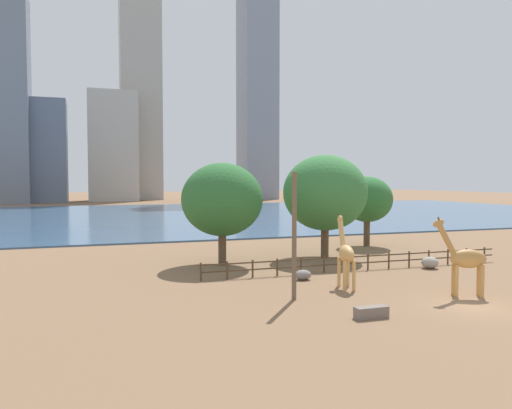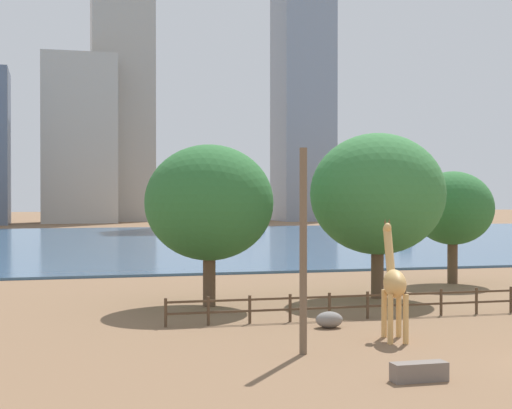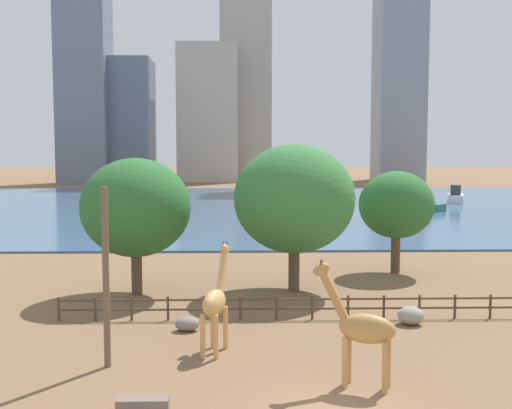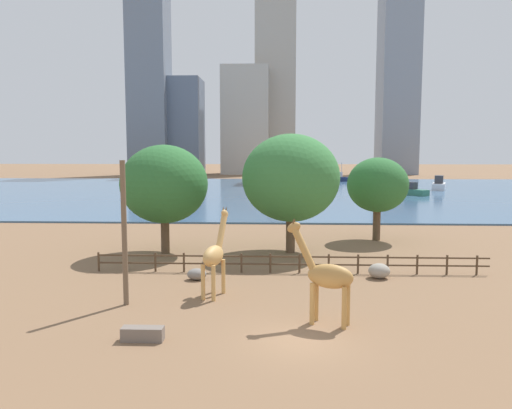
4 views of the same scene
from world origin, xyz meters
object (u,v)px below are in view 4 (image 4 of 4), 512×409
(tree_left_large, at_px, (291,178))
(boat_tug, at_px, (413,191))
(tree_center_broad, at_px, (164,184))
(boat_ferry, at_px, (340,178))
(utility_pole, at_px, (124,234))
(boulder_near_fence, at_px, (379,271))
(boulder_by_pole, at_px, (197,274))
(giraffe_companion, at_px, (215,255))
(giraffe_tall, at_px, (326,276))
(tree_right_tall, at_px, (378,185))
(feeding_trough, at_px, (143,334))
(boat_sailboat, at_px, (439,185))

(tree_left_large, xyz_separation_m, boat_tug, (23.41, 50.57, -4.99))
(tree_center_broad, height_order, boat_ferry, tree_center_broad)
(tree_left_large, bearing_deg, utility_pole, -122.95)
(boulder_near_fence, distance_m, tree_center_broad, 17.75)
(boulder_by_pole, relative_size, boat_tug, 0.23)
(giraffe_companion, relative_size, boat_tug, 0.90)
(giraffe_tall, distance_m, tree_right_tall, 23.61)
(tree_center_broad, bearing_deg, tree_right_tall, 20.02)
(boulder_by_pole, height_order, boat_ferry, boat_ferry)
(tree_left_large, height_order, tree_right_tall, tree_left_large)
(giraffe_companion, relative_size, feeding_trough, 2.72)
(giraffe_tall, bearing_deg, boat_sailboat, -88.44)
(giraffe_companion, distance_m, boat_sailboat, 83.74)
(giraffe_tall, distance_m, boat_ferry, 108.95)
(tree_center_broad, relative_size, boat_ferry, 1.51)
(utility_pole, xyz_separation_m, feeding_trough, (2.22, -4.97, -3.53))
(giraffe_companion, distance_m, boat_tug, 68.72)
(boulder_by_pole, bearing_deg, feeding_trough, -94.02)
(tree_left_large, height_order, tree_center_broad, tree_left_large)
(giraffe_companion, xyz_separation_m, boat_sailboat, (36.55, 75.33, -1.13))
(tree_left_large, bearing_deg, boulder_near_fence, -55.43)
(utility_pole, bearing_deg, tree_center_broad, 93.73)
(utility_pole, relative_size, boulder_near_fence, 5.58)
(giraffe_tall, xyz_separation_m, tree_left_large, (-1.20, 16.61, 3.64))
(utility_pole, bearing_deg, giraffe_tall, -14.07)
(giraffe_tall, bearing_deg, tree_left_large, -63.23)
(giraffe_tall, distance_m, utility_pole, 10.71)
(boulder_near_fence, distance_m, boat_tug, 61.19)
(boulder_near_fence, bearing_deg, boat_tug, 72.94)
(boulder_near_fence, height_order, boat_sailboat, boat_sailboat)
(utility_pole, height_order, tree_left_large, tree_left_large)
(tree_left_large, xyz_separation_m, tree_center_broad, (-9.96, -0.70, -0.47))
(boulder_by_pole, bearing_deg, tree_center_broad, 115.17)
(giraffe_companion, relative_size, boulder_near_fence, 3.57)
(utility_pole, bearing_deg, feeding_trough, -65.90)
(boat_tug, bearing_deg, boat_ferry, 155.40)
(giraffe_tall, relative_size, boat_ferry, 0.87)
(boat_ferry, xyz_separation_m, boat_sailboat, (16.47, -28.23, 0.18))
(boat_sailboat, bearing_deg, boat_ferry, 50.04)
(giraffe_companion, bearing_deg, boat_ferry, 3.81)
(tree_center_broad, bearing_deg, boulder_by_pole, -64.83)
(boulder_near_fence, relative_size, boat_sailboat, 0.19)
(tree_right_tall, bearing_deg, utility_pole, -130.71)
(utility_pole, distance_m, tree_center_broad, 13.46)
(tree_right_tall, distance_m, boat_sailboat, 62.24)
(boat_tug, bearing_deg, giraffe_companion, -59.65)
(giraffe_tall, height_order, tree_center_broad, tree_center_broad)
(tree_right_tall, bearing_deg, tree_left_large, -143.86)
(giraffe_tall, height_order, boat_ferry, boat_ferry)
(boulder_near_fence, height_order, tree_right_tall, tree_right_tall)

